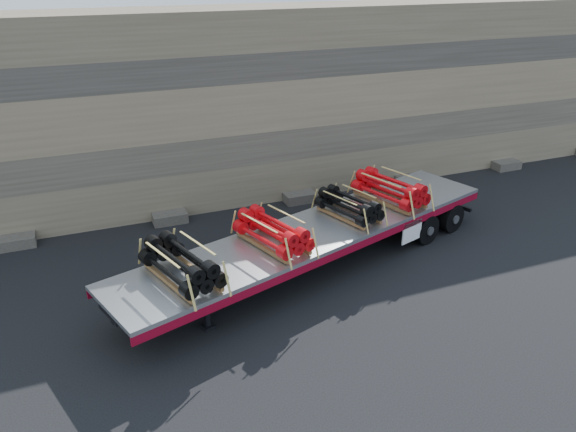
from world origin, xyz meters
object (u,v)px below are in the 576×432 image
(trailer, at_px, (315,248))
(bundle_rear, at_px, (390,190))
(bundle_midrear, at_px, (349,206))
(bundle_midfront, at_px, (273,232))
(bundle_front, at_px, (182,265))

(trailer, height_order, bundle_rear, bundle_rear)
(bundle_midrear, bearing_deg, trailer, 180.00)
(trailer, height_order, bundle_midfront, bundle_midfront)
(bundle_front, bearing_deg, bundle_midfront, 0.00)
(bundle_midrear, distance_m, bundle_rear, 1.89)
(bundle_midrear, bearing_deg, bundle_midfront, 180.00)
(trailer, xyz_separation_m, bundle_rear, (3.09, 0.99, 1.06))
(bundle_front, distance_m, bundle_midrear, 5.81)
(trailer, bearing_deg, bundle_midfront, -180.00)
(trailer, xyz_separation_m, bundle_front, (-4.25, -1.36, 1.06))
(bundle_midfront, relative_size, bundle_midrear, 1.11)
(bundle_front, distance_m, bundle_midfront, 2.85)
(trailer, distance_m, bundle_midrear, 1.68)
(trailer, distance_m, bundle_front, 4.59)
(trailer, relative_size, bundle_midfront, 5.70)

